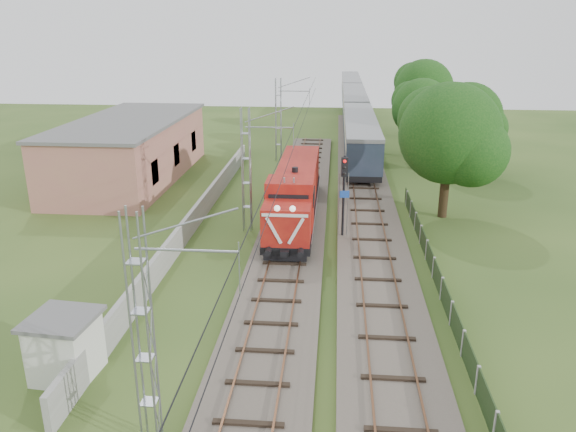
# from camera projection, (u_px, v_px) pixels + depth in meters

# --- Properties ---
(ground) EXTENTS (140.00, 140.00, 0.00)m
(ground) POSITION_uv_depth(u_px,v_px,m) (273.00, 323.00, 25.45)
(ground) COLOR #2D471A
(ground) RESTS_ON ground
(track_main) EXTENTS (4.20, 70.00, 0.45)m
(track_main) POSITION_uv_depth(u_px,v_px,m) (286.00, 259.00, 31.99)
(track_main) COLOR #6B6054
(track_main) RESTS_ON ground
(track_side) EXTENTS (4.20, 80.00, 0.45)m
(track_side) POSITION_uv_depth(u_px,v_px,m) (365.00, 195.00, 43.83)
(track_side) COLOR #6B6054
(track_side) RESTS_ON ground
(catenary) EXTENTS (3.31, 70.00, 8.00)m
(catenary) POSITION_uv_depth(u_px,v_px,m) (247.00, 170.00, 35.69)
(catenary) COLOR gray
(catenary) RESTS_ON ground
(boundary_wall) EXTENTS (0.25, 40.00, 1.50)m
(boundary_wall) POSITION_uv_depth(u_px,v_px,m) (195.00, 217.00, 37.04)
(boundary_wall) COLOR #9E9E99
(boundary_wall) RESTS_ON ground
(station_building) EXTENTS (8.40, 20.40, 5.22)m
(station_building) POSITION_uv_depth(u_px,v_px,m) (131.00, 149.00, 48.44)
(station_building) COLOR #AF745E
(station_building) RESTS_ON ground
(fence) EXTENTS (0.12, 32.00, 1.20)m
(fence) POSITION_uv_depth(u_px,v_px,m) (442.00, 288.00, 27.43)
(fence) COLOR black
(fence) RESTS_ON ground
(locomotive) EXTENTS (2.79, 15.95, 4.05)m
(locomotive) POSITION_uv_depth(u_px,v_px,m) (295.00, 192.00, 37.84)
(locomotive) COLOR black
(locomotive) RESTS_ON ground
(coach_rake) EXTENTS (3.06, 68.20, 3.54)m
(coach_rake) POSITION_uv_depth(u_px,v_px,m) (354.00, 103.00, 77.07)
(coach_rake) COLOR black
(coach_rake) RESTS_ON ground
(signal_post) EXTENTS (0.59, 0.46, 5.38)m
(signal_post) POSITION_uv_depth(u_px,v_px,m) (344.00, 183.00, 34.04)
(signal_post) COLOR black
(signal_post) RESTS_ON ground
(relay_hut) EXTENTS (2.67, 2.67, 2.53)m
(relay_hut) POSITION_uv_depth(u_px,v_px,m) (65.00, 346.00, 21.27)
(relay_hut) COLOR silver
(relay_hut) RESTS_ON ground
(tree_a) EXTENTS (7.18, 6.84, 9.31)m
(tree_a) POSITION_uv_depth(u_px,v_px,m) (451.00, 135.00, 37.64)
(tree_a) COLOR #392A17
(tree_a) RESTS_ON ground
(tree_b) EXTENTS (6.31, 6.01, 8.18)m
(tree_b) POSITION_uv_depth(u_px,v_px,m) (468.00, 118.00, 48.89)
(tree_b) COLOR #392A17
(tree_b) RESTS_ON ground
(tree_c) EXTENTS (6.10, 5.81, 7.91)m
(tree_c) POSITION_uv_depth(u_px,v_px,m) (422.00, 109.00, 55.29)
(tree_c) COLOR #392A17
(tree_c) RESTS_ON ground
(tree_d) EXTENTS (7.06, 6.72, 9.15)m
(tree_d) POSITION_uv_depth(u_px,v_px,m) (424.00, 90.00, 64.54)
(tree_d) COLOR #392A17
(tree_d) RESTS_ON ground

